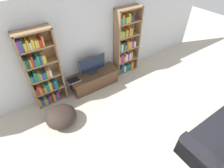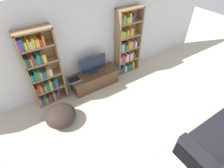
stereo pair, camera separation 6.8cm
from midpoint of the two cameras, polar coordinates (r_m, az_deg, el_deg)
The scene contains 8 objects.
wall_back at distance 4.90m, azimuth -7.63°, elevation 13.42°, with size 8.80×0.06×2.60m.
bookshelf_left at distance 4.59m, azimuth -21.37°, elevation 3.99°, with size 0.80×0.30×2.05m.
bookshelf_right at distance 5.48m, azimuth 5.14°, elevation 12.81°, with size 0.80×0.30×2.05m.
tv_stand at distance 5.22m, azimuth -5.26°, elevation 1.53°, with size 1.47×0.53×0.46m.
television at distance 4.95m, azimuth -5.84°, elevation 6.36°, with size 0.81×0.16×0.53m.
laptop at distance 4.91m, azimuth -11.95°, elevation 1.35°, with size 0.35×0.24×0.03m.
area_rug at distance 4.42m, azimuth 8.90°, elevation -12.61°, with size 1.93×1.64×0.02m.
beanbag_ottoman at distance 4.42m, azimuth -15.88°, elevation -9.89°, with size 0.73×0.73×0.43m, color #2D231E.
Camera 2 is at (-1.79, 0.25, 3.53)m, focal length 28.00 mm.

